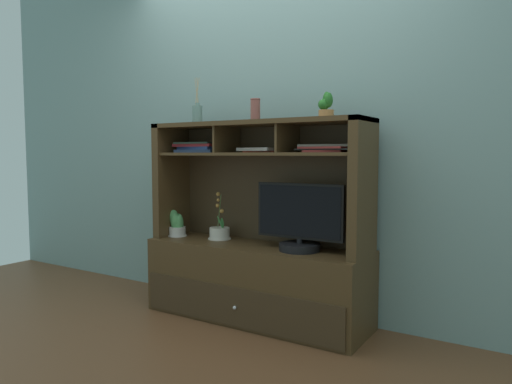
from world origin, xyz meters
name	(u,v)px	position (x,y,z in m)	size (l,w,h in m)	color
floor_plane	(256,320)	(0.00, 0.00, -0.01)	(6.00, 6.00, 0.02)	brown
back_wall	(276,115)	(0.00, 0.27, 1.40)	(6.00, 0.02, 2.80)	gray
media_console	(256,261)	(0.00, 0.01, 0.40)	(1.54, 0.51, 1.34)	#47321B
tv_monitor	(300,223)	(0.34, -0.03, 0.69)	(0.59, 0.26, 0.43)	black
potted_orchid	(220,232)	(-0.33, 0.03, 0.56)	(0.17, 0.17, 0.34)	beige
potted_fern	(177,225)	(-0.67, -0.04, 0.60)	(0.14, 0.14, 0.19)	beige
magazine_stack_left	(327,148)	(0.50, 0.03, 1.16)	(0.38, 0.26, 0.05)	#A4322F
magazine_stack_centre	(199,148)	(-0.50, 0.02, 1.17)	(0.35, 0.22, 0.07)	#364974
magazine_stack_right	(263,150)	(0.02, 0.05, 1.15)	(0.30, 0.26, 0.03)	#B03927
diffuser_bottle	(197,114)	(-0.50, 0.01, 1.41)	(0.07, 0.07, 0.33)	slate
potted_succulent	(326,107)	(0.50, 0.00, 1.41)	(0.11, 0.11, 0.16)	#B17842
ceramic_vase	(255,110)	(0.00, -0.01, 1.41)	(0.07, 0.07, 0.15)	brown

